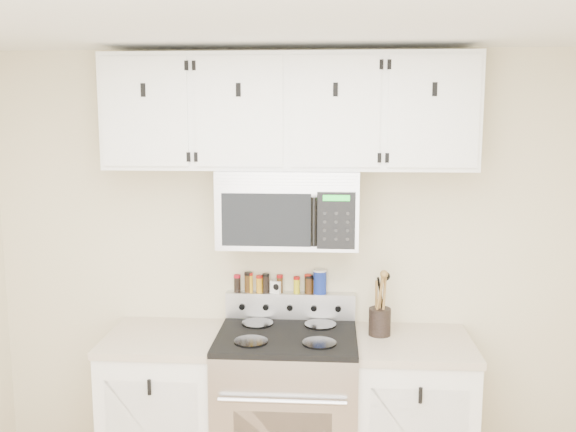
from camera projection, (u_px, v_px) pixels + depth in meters
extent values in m
cube|color=beige|center=(291.00, 267.00, 3.78)|extent=(3.50, 0.01, 2.50)
cube|color=#B7B7BA|center=(287.00, 418.00, 3.58)|extent=(0.76, 0.65, 0.92)
cube|color=black|center=(287.00, 336.00, 3.51)|extent=(0.76, 0.65, 0.03)
cube|color=#B7B7BA|center=(290.00, 305.00, 3.78)|extent=(0.76, 0.08, 0.15)
cylinder|color=black|center=(251.00, 341.00, 3.37)|extent=(0.18, 0.18, 0.01)
cylinder|color=black|center=(319.00, 343.00, 3.35)|extent=(0.18, 0.18, 0.01)
cylinder|color=black|center=(257.00, 323.00, 3.67)|extent=(0.18, 0.18, 0.01)
cylinder|color=black|center=(320.00, 325.00, 3.64)|extent=(0.18, 0.18, 0.01)
cube|color=white|center=(167.00, 415.00, 3.66)|extent=(0.62, 0.60, 0.88)
cube|color=tan|center=(164.00, 338.00, 3.59)|extent=(0.64, 0.62, 0.04)
cube|color=white|center=(411.00, 423.00, 3.56)|extent=(0.62, 0.60, 0.88)
cube|color=tan|center=(413.00, 344.00, 3.49)|extent=(0.64, 0.62, 0.04)
cube|color=#9E9EA3|center=(289.00, 207.00, 3.53)|extent=(0.76, 0.38, 0.42)
cube|color=#B7B7BA|center=(286.00, 180.00, 3.31)|extent=(0.73, 0.01, 0.08)
cube|color=black|center=(266.00, 220.00, 3.35)|extent=(0.47, 0.01, 0.28)
cube|color=black|center=(336.00, 221.00, 3.33)|extent=(0.20, 0.01, 0.30)
cylinder|color=black|center=(314.00, 222.00, 3.30)|extent=(0.03, 0.03, 0.26)
cube|color=white|center=(289.00, 112.00, 3.48)|extent=(2.00, 0.33, 0.62)
cube|color=white|center=(144.00, 112.00, 3.36)|extent=(0.46, 0.01, 0.57)
cube|color=black|center=(143.00, 90.00, 3.33)|extent=(0.02, 0.01, 0.07)
cube|color=white|center=(239.00, 112.00, 3.33)|extent=(0.46, 0.01, 0.57)
cube|color=black|center=(238.00, 90.00, 3.30)|extent=(0.03, 0.01, 0.07)
cube|color=white|center=(335.00, 112.00, 3.29)|extent=(0.46, 0.01, 0.57)
cube|color=black|center=(335.00, 89.00, 3.27)|extent=(0.03, 0.01, 0.07)
cube|color=white|center=(434.00, 112.00, 3.26)|extent=(0.46, 0.01, 0.57)
cube|color=black|center=(435.00, 89.00, 3.23)|extent=(0.02, 0.01, 0.07)
cylinder|color=black|center=(380.00, 322.00, 3.56)|extent=(0.12, 0.12, 0.15)
cylinder|color=brown|center=(380.00, 301.00, 3.54)|extent=(0.01, 0.01, 0.29)
cylinder|color=brown|center=(384.00, 300.00, 3.53)|extent=(0.01, 0.01, 0.31)
cylinder|color=brown|center=(376.00, 302.00, 3.56)|extent=(0.01, 0.01, 0.27)
cylinder|color=black|center=(382.00, 301.00, 3.56)|extent=(0.01, 0.01, 0.28)
cylinder|color=brown|center=(379.00, 301.00, 3.52)|extent=(0.01, 0.01, 0.30)
cube|color=white|center=(277.00, 287.00, 3.76)|extent=(0.08, 0.07, 0.07)
cylinder|color=navy|center=(320.00, 282.00, 3.74)|extent=(0.08, 0.08, 0.13)
cylinder|color=white|center=(320.00, 270.00, 3.73)|extent=(0.08, 0.08, 0.01)
cylinder|color=black|center=(237.00, 285.00, 3.78)|extent=(0.04, 0.04, 0.09)
cylinder|color=#B20D20|center=(237.00, 276.00, 3.77)|extent=(0.04, 0.04, 0.02)
cylinder|color=#3F270F|center=(248.00, 284.00, 3.77)|extent=(0.04, 0.04, 0.10)
cylinder|color=black|center=(248.00, 274.00, 3.76)|extent=(0.05, 0.05, 0.02)
cylinder|color=yellow|center=(249.00, 284.00, 3.77)|extent=(0.04, 0.04, 0.10)
cylinder|color=#B2130D|center=(249.00, 274.00, 3.76)|extent=(0.04, 0.04, 0.02)
cylinder|color=orange|center=(259.00, 285.00, 3.77)|extent=(0.04, 0.04, 0.09)
cylinder|color=#A6140C|center=(259.00, 277.00, 3.76)|extent=(0.04, 0.04, 0.02)
cylinder|color=black|center=(266.00, 284.00, 3.77)|extent=(0.04, 0.04, 0.10)
cylinder|color=black|center=(266.00, 275.00, 3.76)|extent=(0.04, 0.04, 0.02)
cylinder|color=#3A240E|center=(280.00, 285.00, 3.76)|extent=(0.04, 0.04, 0.09)
cylinder|color=#9A0B0E|center=(280.00, 276.00, 3.75)|extent=(0.04, 0.04, 0.02)
cylinder|color=gold|center=(297.00, 286.00, 3.76)|extent=(0.04, 0.04, 0.08)
cylinder|color=#A30C0C|center=(297.00, 278.00, 3.75)|extent=(0.04, 0.04, 0.02)
cylinder|color=black|center=(308.00, 285.00, 3.75)|extent=(0.04, 0.04, 0.10)
cylinder|color=#B41C0D|center=(308.00, 276.00, 3.74)|extent=(0.04, 0.04, 0.02)
cylinder|color=#3F240F|center=(309.00, 286.00, 3.75)|extent=(0.05, 0.05, 0.09)
cylinder|color=black|center=(309.00, 277.00, 3.74)|extent=(0.05, 0.05, 0.02)
cylinder|color=#462F10|center=(316.00, 286.00, 3.75)|extent=(0.04, 0.04, 0.08)
cylinder|color=black|center=(316.00, 278.00, 3.74)|extent=(0.04, 0.04, 0.02)
cylinder|color=gold|center=(320.00, 287.00, 3.75)|extent=(0.03, 0.03, 0.08)
cylinder|color=black|center=(320.00, 280.00, 3.74)|extent=(0.04, 0.04, 0.02)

